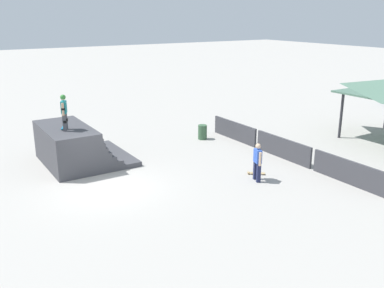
{
  "coord_description": "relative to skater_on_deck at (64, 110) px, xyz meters",
  "views": [
    {
      "loc": [
        16.24,
        -5.88,
        7.08
      ],
      "look_at": [
        -0.52,
        4.64,
        1.05
      ],
      "focal_mm": 40.0,
      "sensor_mm": 36.0,
      "label": 1
    }
  ],
  "objects": [
    {
      "name": "ground_plane",
      "position": [
        3.12,
        0.66,
        -2.87
      ],
      "size": [
        160.0,
        160.0,
        0.0
      ],
      "primitive_type": "plane",
      "color": "#ADA8A0"
    },
    {
      "name": "quarter_pipe_ramp",
      "position": [
        -0.62,
        0.49,
        -2.03
      ],
      "size": [
        4.33,
        4.0,
        1.91
      ],
      "color": "#424247",
      "rests_on": "ground"
    },
    {
      "name": "skater_on_deck",
      "position": [
        0.0,
        0.0,
        0.0
      ],
      "size": [
        0.71,
        0.44,
        1.67
      ],
      "rotation": [
        0.0,
        0.0,
        -0.43
      ],
      "color": "#4C4C51",
      "rests_on": "quarter_pipe_ramp"
    },
    {
      "name": "skateboard_on_deck",
      "position": [
        -0.32,
        0.02,
        -0.9
      ],
      "size": [
        0.81,
        0.5,
        0.09
      ],
      "rotation": [
        0.0,
        0.0,
        -0.42
      ],
      "color": "green",
      "rests_on": "quarter_pipe_ramp"
    },
    {
      "name": "bystander_walking",
      "position": [
        5.92,
        6.6,
        -1.92
      ],
      "size": [
        0.69,
        0.37,
        1.72
      ],
      "rotation": [
        0.0,
        0.0,
        2.81
      ],
      "color": "#1E2347",
      "rests_on": "ground"
    },
    {
      "name": "skateboard_on_ground",
      "position": [
        5.29,
        7.06,
        -2.81
      ],
      "size": [
        0.66,
        0.76,
        0.09
      ],
      "rotation": [
        0.0,
        0.0,
        4.05
      ],
      "color": "silver",
      "rests_on": "ground"
    },
    {
      "name": "barrier_fence",
      "position": [
        4.23,
        9.75,
        -2.35
      ],
      "size": [
        11.86,
        0.12,
        1.05
      ],
      "color": "#3D3D42",
      "rests_on": "ground"
    },
    {
      "name": "trash_bin",
      "position": [
        -0.85,
        8.19,
        -2.45
      ],
      "size": [
        0.52,
        0.52,
        0.85
      ],
      "primitive_type": "cylinder",
      "color": "#385B3D",
      "rests_on": "ground"
    }
  ]
}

